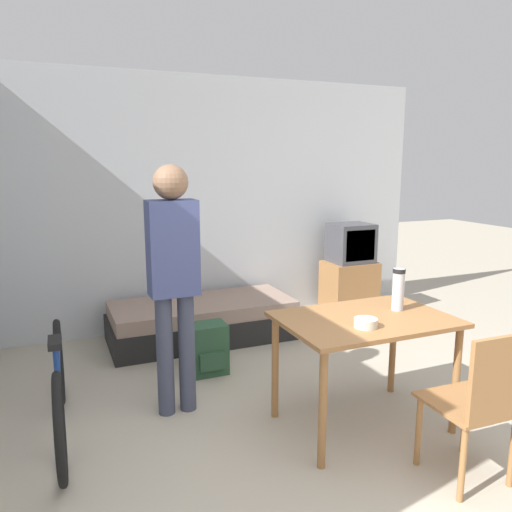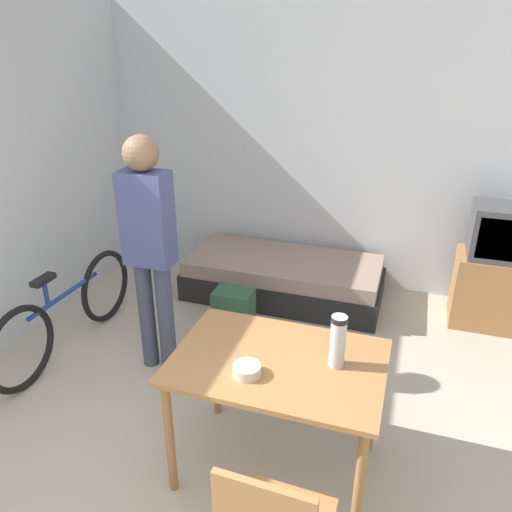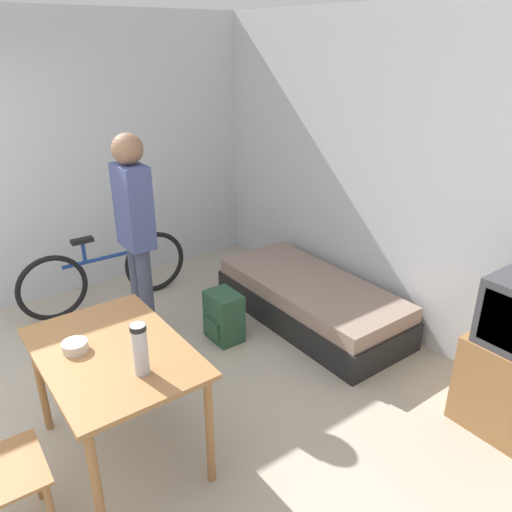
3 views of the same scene
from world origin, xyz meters
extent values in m
cube|color=silver|center=(0.00, 3.36, 1.35)|extent=(5.24, 0.06, 2.70)
cube|color=silver|center=(-2.15, 1.66, 1.35)|extent=(0.06, 4.33, 2.70)
cube|color=black|center=(-0.20, 2.83, 0.13)|extent=(1.88, 0.83, 0.26)
cube|color=gray|center=(-0.20, 2.83, 0.33)|extent=(1.82, 0.80, 0.14)
cube|color=#9E6B3D|center=(1.63, 2.93, 0.32)|extent=(0.58, 0.44, 0.65)
cube|color=#424247|center=(1.63, 2.93, 0.87)|extent=(0.46, 0.40, 0.45)
cube|color=black|center=(1.63, 2.73, 0.87)|extent=(0.38, 0.01, 0.35)
cube|color=#9E6B3D|center=(0.33, 0.78, 0.76)|extent=(1.14, 0.78, 0.03)
cylinder|color=#9E6B3D|center=(-0.18, 0.45, 0.37)|extent=(0.05, 0.05, 0.75)
cylinder|color=#9E6B3D|center=(0.84, 0.45, 0.37)|extent=(0.05, 0.05, 0.75)
cylinder|color=#9E6B3D|center=(-0.18, 1.11, 0.37)|extent=(0.05, 0.05, 0.75)
cylinder|color=#9E6B3D|center=(0.84, 1.11, 0.37)|extent=(0.05, 0.05, 0.75)
torus|color=black|center=(-1.59, 1.94, 0.32)|extent=(0.07, 0.65, 0.64)
torus|color=black|center=(-1.62, 0.92, 0.32)|extent=(0.07, 0.65, 0.64)
cylinder|color=navy|center=(-1.60, 1.43, 0.50)|extent=(0.05, 0.80, 0.04)
cylinder|color=navy|center=(-1.61, 1.25, 0.60)|extent=(0.04, 0.04, 0.20)
cube|color=black|center=(-1.61, 1.25, 0.72)|extent=(0.08, 0.20, 0.04)
cylinder|color=#3D4256|center=(-0.89, 1.46, 0.44)|extent=(0.12, 0.12, 0.89)
cylinder|color=#3D4256|center=(-0.73, 1.46, 0.44)|extent=(0.12, 0.12, 0.89)
cube|color=#424C7F|center=(-0.81, 1.46, 1.22)|extent=(0.34, 0.20, 0.66)
sphere|color=#846047|center=(-0.81, 1.46, 1.67)|extent=(0.24, 0.24, 0.24)
cylinder|color=#B7B7BC|center=(0.63, 0.83, 0.93)|extent=(0.08, 0.08, 0.30)
cylinder|color=black|center=(0.63, 0.83, 1.06)|extent=(0.09, 0.09, 0.03)
cylinder|color=beige|center=(0.21, 0.60, 0.81)|extent=(0.15, 0.15, 0.06)
cube|color=#284C33|center=(-0.40, 2.01, 0.22)|extent=(0.32, 0.24, 0.44)
cube|color=#284C33|center=(-0.40, 1.88, 0.15)|extent=(0.22, 0.03, 0.15)
camera|label=1|loc=(-1.59, -1.90, 1.82)|focal=35.00mm
camera|label=2|loc=(0.91, -1.36, 2.40)|focal=35.00mm
camera|label=3|loc=(2.77, 0.01, 2.44)|focal=35.00mm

